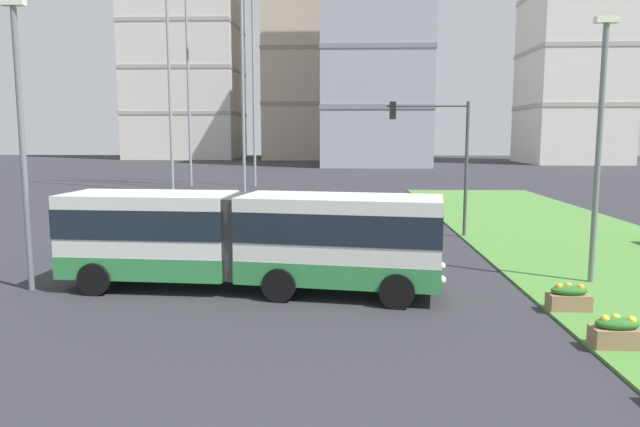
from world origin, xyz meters
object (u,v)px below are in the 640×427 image
object	(u,v)px
streetlight_left	(22,134)
apartment_tower_centre	(375,28)
articulated_bus	(250,238)
flower_planter_2	(617,332)
flower_planter_3	(569,297)
streetlight_median	(599,140)
traffic_light_far_right	(441,145)
car_maroon_sedan	(188,222)
apartment_tower_westcentre	(307,29)
apartment_tower_west	(184,29)

from	to	relation	value
streetlight_left	apartment_tower_centre	size ratio (longest dim) A/B	0.21
articulated_bus	flower_planter_2	xyz separation A→B (m)	(9.05, -4.89, -1.23)
flower_planter_3	streetlight_median	size ratio (longest dim) A/B	0.13
flower_planter_2	apartment_tower_centre	distance (m)	82.17
articulated_bus	traffic_light_far_right	world-z (taller)	traffic_light_far_right
streetlight_left	apartment_tower_centre	xyz separation A→B (m)	(14.55, 74.99, 15.90)
articulated_bus	car_maroon_sedan	xyz separation A→B (m)	(-4.39, 9.31, -0.90)
traffic_light_far_right	apartment_tower_centre	size ratio (longest dim) A/B	0.15
flower_planter_2	streetlight_left	world-z (taller)	streetlight_left
flower_planter_2	apartment_tower_westcentre	size ratio (longest dim) A/B	0.02
streetlight_median	apartment_tower_west	world-z (taller)	apartment_tower_west
flower_planter_3	apartment_tower_westcentre	xyz separation A→B (m)	(-13.20, 102.53, 24.57)
car_maroon_sedan	apartment_tower_centre	size ratio (longest dim) A/B	0.11
apartment_tower_west	apartment_tower_centre	bearing A→B (deg)	-36.26
car_maroon_sedan	streetlight_left	world-z (taller)	streetlight_left
car_maroon_sedan	articulated_bus	bearing A→B (deg)	-64.75
streetlight_median	apartment_tower_west	distance (m)	109.44
apartment_tower_centre	traffic_light_far_right	bearing A→B (deg)	-90.22
apartment_tower_west	apartment_tower_centre	size ratio (longest dim) A/B	1.22
car_maroon_sedan	streetlight_median	distance (m)	17.83
flower_planter_3	car_maroon_sedan	bearing A→B (deg)	139.83
apartment_tower_west	apartment_tower_centre	world-z (taller)	apartment_tower_west
apartment_tower_west	apartment_tower_centre	distance (m)	44.94
articulated_bus	flower_planter_3	bearing A→B (deg)	-12.69
car_maroon_sedan	apartment_tower_west	size ratio (longest dim) A/B	0.09
flower_planter_3	streetlight_left	distance (m)	16.60
flower_planter_2	apartment_tower_west	size ratio (longest dim) A/B	0.02
traffic_light_far_right	apartment_tower_centre	bearing A→B (deg)	89.78
car_maroon_sedan	traffic_light_far_right	bearing A→B (deg)	2.92
flower_planter_2	flower_planter_3	xyz separation A→B (m)	(0.00, 2.85, 0.00)
flower_planter_2	apartment_tower_centre	bearing A→B (deg)	90.98
traffic_light_far_right	streetlight_median	size ratio (longest dim) A/B	0.75
car_maroon_sedan	traffic_light_far_right	distance (m)	12.38
articulated_bus	car_maroon_sedan	size ratio (longest dim) A/B	2.65
car_maroon_sedan	streetlight_left	bearing A→B (deg)	-104.39
streetlight_median	apartment_tower_centre	bearing A→B (deg)	92.53
articulated_bus	flower_planter_2	distance (m)	10.36
flower_planter_2	traffic_light_far_right	distance (m)	15.40
flower_planter_3	apartment_tower_west	xyz separation A→B (m)	(-37.41, 103.20, 24.86)
articulated_bus	streetlight_median	distance (m)	11.41
streetlight_median	flower_planter_2	bearing A→B (deg)	-107.52
car_maroon_sedan	apartment_tower_centre	xyz separation A→B (m)	(12.09, 65.41, 19.98)
car_maroon_sedan	flower_planter_3	bearing A→B (deg)	-40.17
apartment_tower_centre	flower_planter_2	bearing A→B (deg)	-89.02
car_maroon_sedan	flower_planter_3	xyz separation A→B (m)	(13.45, -11.35, -0.33)
traffic_light_far_right	streetlight_left	world-z (taller)	streetlight_left
flower_planter_3	apartment_tower_westcentre	bearing A→B (deg)	97.34
car_maroon_sedan	flower_planter_3	size ratio (longest dim) A/B	4.11
flower_planter_2	apartment_tower_west	xyz separation A→B (m)	(-37.41, 106.05, 24.86)
articulated_bus	streetlight_left	size ratio (longest dim) A/B	1.36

